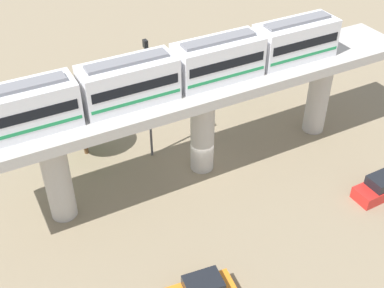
# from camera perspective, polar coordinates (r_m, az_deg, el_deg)

# --- Properties ---
(ground_plane) EXTENTS (120.00, 120.00, 0.00)m
(ground_plane) POSITION_cam_1_polar(r_m,az_deg,el_deg) (41.01, 1.15, -2.64)
(ground_plane) COLOR #84755B
(viaduct) EXTENTS (5.20, 35.80, 8.06)m
(viaduct) POSITION_cam_1_polar(r_m,az_deg,el_deg) (37.32, 1.26, 4.78)
(viaduct) COLOR #B7B2AA
(viaduct) RESTS_ON ground
(train) EXTENTS (2.64, 27.45, 3.24)m
(train) POSITION_cam_1_polar(r_m,az_deg,el_deg) (34.74, -1.96, 8.49)
(train) COLOR white
(train) RESTS_ON viaduct
(parked_car_red) EXTENTS (1.85, 4.22, 1.76)m
(parked_car_red) POSITION_cam_1_polar(r_m,az_deg,el_deg) (40.63, 20.98, -4.71)
(parked_car_red) COLOR red
(parked_car_red) RESTS_ON ground
(tree_near_viaduct) EXTENTS (2.62, 2.62, 4.48)m
(tree_near_viaduct) POSITION_cam_1_polar(r_m,az_deg,el_deg) (49.59, 5.04, 9.20)
(tree_near_viaduct) COLOR brown
(tree_near_viaduct) RESTS_ON ground
(tree_mid_lot) EXTENTS (4.00, 4.00, 5.68)m
(tree_mid_lot) POSITION_cam_1_polar(r_m,az_deg,el_deg) (41.32, -12.73, 3.01)
(tree_mid_lot) COLOR brown
(tree_mid_lot) RESTS_ON ground
(signal_post) EXTENTS (0.44, 0.28, 10.66)m
(signal_post) POSITION_cam_1_polar(r_m,az_deg,el_deg) (39.04, -5.05, 5.51)
(signal_post) COLOR #4C4C51
(signal_post) RESTS_ON ground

